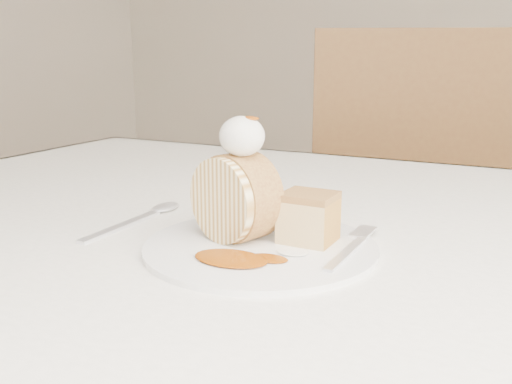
% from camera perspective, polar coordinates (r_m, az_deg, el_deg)
% --- Properties ---
extents(table, '(1.40, 0.90, 0.75)m').
position_cam_1_polar(table, '(0.72, 6.50, -9.76)').
color(table, white).
rests_on(table, ground).
extents(chair_far, '(0.61, 0.61, 1.00)m').
position_cam_1_polar(chair_far, '(1.50, 14.50, -1.27)').
color(chair_far, brown).
rests_on(chair_far, ground).
extents(plate, '(0.24, 0.24, 0.01)m').
position_cam_1_polar(plate, '(0.59, 0.44, -5.50)').
color(plate, white).
rests_on(plate, table).
extents(roulade_slice, '(0.10, 0.08, 0.09)m').
position_cam_1_polar(roulade_slice, '(0.59, -2.09, -0.58)').
color(roulade_slice, '#F9E9AD').
rests_on(roulade_slice, plate).
extents(cake_chunk, '(0.05, 0.05, 0.04)m').
position_cam_1_polar(cake_chunk, '(0.59, 5.27, -2.85)').
color(cake_chunk, '#A37D3D').
rests_on(cake_chunk, plate).
extents(whipped_cream, '(0.05, 0.05, 0.04)m').
position_cam_1_polar(whipped_cream, '(0.57, -1.40, 5.60)').
color(whipped_cream, white).
rests_on(whipped_cream, roulade_slice).
extents(caramel_drizzle, '(0.02, 0.02, 0.01)m').
position_cam_1_polar(caramel_drizzle, '(0.57, -0.80, 7.88)').
color(caramel_drizzle, '#823805').
rests_on(caramel_drizzle, whipped_cream).
extents(caramel_pool, '(0.08, 0.05, 0.00)m').
position_cam_1_polar(caramel_pool, '(0.54, -2.53, -6.63)').
color(caramel_pool, '#823805').
rests_on(caramel_pool, plate).
extents(fork, '(0.02, 0.14, 0.00)m').
position_cam_1_polar(fork, '(0.56, 8.99, -6.09)').
color(fork, silver).
rests_on(fork, plate).
extents(spoon, '(0.02, 0.16, 0.00)m').
position_cam_1_polar(spoon, '(0.67, -13.32, -3.36)').
color(spoon, silver).
rests_on(spoon, table).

